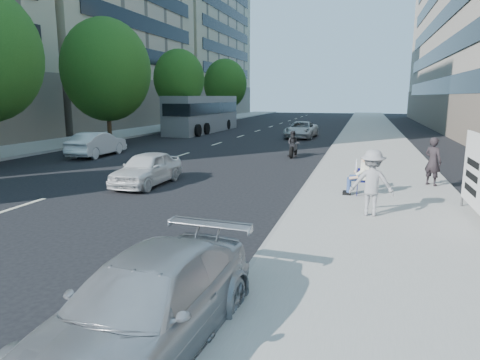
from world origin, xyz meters
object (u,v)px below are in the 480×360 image
(seated_protester, at_px, (360,173))
(protest_banner, at_px, (478,172))
(jogger, at_px, (372,183))
(white_sedan_near, at_px, (147,169))
(white_sedan_far, at_px, (301,130))
(motorcycle, at_px, (293,145))
(pedestrian_woman, at_px, (433,161))
(bus, at_px, (203,114))
(white_sedan_mid, at_px, (97,144))
(parked_sedan, at_px, (146,306))

(seated_protester, relative_size, protest_banner, 0.43)
(jogger, xyz_separation_m, white_sedan_near, (-8.00, 2.59, -0.41))
(seated_protester, bearing_deg, protest_banner, -37.47)
(white_sedan_far, height_order, motorcycle, motorcycle)
(pedestrian_woman, relative_size, white_sedan_near, 0.47)
(white_sedan_near, bearing_deg, bus, 107.03)
(white_sedan_mid, bearing_deg, pedestrian_woman, 164.05)
(protest_banner, bearing_deg, white_sedan_mid, 152.86)
(white_sedan_near, bearing_deg, parked_sedan, -60.76)
(parked_sedan, height_order, bus, bus)
(jogger, xyz_separation_m, white_sedan_mid, (-14.48, 8.94, -0.36))
(seated_protester, distance_m, white_sedan_near, 7.69)
(white_sedan_mid, xyz_separation_m, motorcycle, (10.53, 2.71, -0.03))
(bus, bearing_deg, seated_protester, -56.81)
(protest_banner, bearing_deg, bus, 123.78)
(protest_banner, bearing_deg, parked_sedan, -126.63)
(motorcycle, bearing_deg, white_sedan_far, 95.67)
(seated_protester, bearing_deg, pedestrian_woman, 43.24)
(white_sedan_far, bearing_deg, bus, 163.42)
(seated_protester, distance_m, bus, 27.66)
(jogger, bearing_deg, bus, -61.48)
(seated_protester, xyz_separation_m, protest_banner, (2.85, -2.18, 0.53))
(jogger, relative_size, bus, 0.15)
(seated_protester, relative_size, white_sedan_mid, 0.32)
(jogger, distance_m, white_sedan_far, 23.26)
(white_sedan_mid, bearing_deg, white_sedan_near, 133.97)
(pedestrian_woman, height_order, protest_banner, protest_banner)
(white_sedan_mid, xyz_separation_m, bus, (-0.23, 17.07, 0.97))
(white_sedan_near, relative_size, white_sedan_far, 0.78)
(white_sedan_mid, relative_size, white_sedan_far, 0.86)
(jogger, bearing_deg, pedestrian_woman, -115.39)
(white_sedan_far, xyz_separation_m, bus, (-9.61, 3.31, 0.99))
(pedestrian_woman, relative_size, parked_sedan, 0.40)
(protest_banner, distance_m, white_sedan_near, 10.83)
(white_sedan_mid, height_order, motorcycle, motorcycle)
(motorcycle, bearing_deg, seated_protester, -68.83)
(protest_banner, xyz_separation_m, parked_sedan, (-5.38, -7.24, -0.78))
(motorcycle, bearing_deg, protest_banner, -60.73)
(parked_sedan, height_order, white_sedan_mid, white_sedan_mid)
(seated_protester, distance_m, jogger, 2.42)
(seated_protester, distance_m, white_sedan_mid, 15.61)
(pedestrian_woman, xyz_separation_m, parked_sedan, (-4.98, -11.72, -0.39))
(white_sedan_mid, bearing_deg, seated_protester, 153.59)
(white_sedan_far, relative_size, bus, 0.39)
(parked_sedan, height_order, white_sedan_far, white_sedan_far)
(pedestrian_woman, xyz_separation_m, white_sedan_far, (-7.23, 18.00, -0.36))
(jogger, relative_size, protest_banner, 0.58)
(white_sedan_far, bearing_deg, pedestrian_woman, -65.67)
(pedestrian_woman, xyz_separation_m, white_sedan_mid, (-16.62, 4.24, -0.34))
(parked_sedan, bearing_deg, seated_protester, 79.34)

